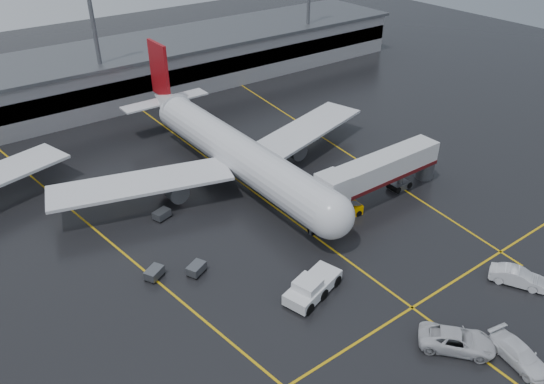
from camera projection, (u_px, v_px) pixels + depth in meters
ground at (275, 208)px, 65.93m from camera, size 220.00×220.00×0.00m
apron_line_centre at (275, 208)px, 65.93m from camera, size 0.25×90.00×0.02m
apron_line_stop at (412, 308)px, 50.84m from camera, size 60.00×0.25×0.02m
apron_line_left at (90, 225)px, 62.62m from camera, size 9.99×69.35×0.02m
apron_line_right at (329, 142)px, 81.94m from camera, size 7.57×69.64×0.02m
terminal at (118, 73)px, 96.55m from camera, size 122.00×19.00×8.60m
light_mast_mid at (94, 28)px, 84.66m from camera, size 3.00×1.20×25.45m
main_airliner at (232, 149)px, 70.39m from camera, size 48.80×45.60×14.10m
jet_bridge at (380, 171)px, 65.81m from camera, size 19.90×3.40×6.05m
pushback_tractor at (312, 287)px, 51.92m from camera, size 7.22×4.51×2.41m
belt_loader at (346, 212)px, 64.04m from camera, size 4.20×2.27×2.56m
service_van_a at (457, 340)px, 46.13m from camera, size 6.56×6.93×1.82m
service_van_b at (520, 355)px, 44.84m from camera, size 3.44×6.11×1.67m
service_van_c at (517, 277)px, 53.35m from camera, size 4.22×5.61×1.77m
baggage_cart_a at (196, 268)px, 54.89m from camera, size 2.36×2.03×1.12m
baggage_cart_b at (154, 273)px, 54.30m from camera, size 2.38×2.10×1.12m
baggage_cart_c at (162, 214)px, 63.56m from camera, size 2.30×1.86×1.12m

